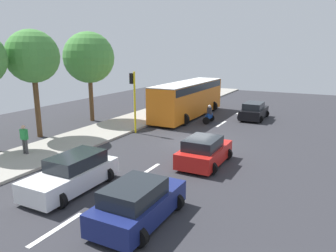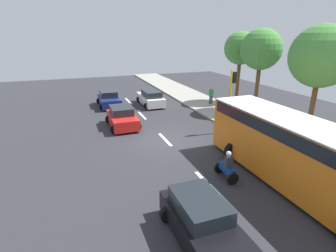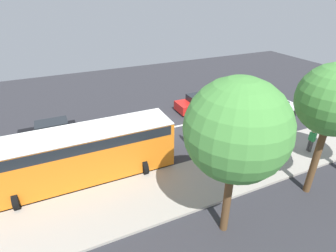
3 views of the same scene
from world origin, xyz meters
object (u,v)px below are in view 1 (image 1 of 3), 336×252
at_px(car_red, 204,152).
at_px(city_bus, 189,97).
at_px(car_white, 73,174).
at_px(traffic_light_corner, 133,93).
at_px(car_dark_blue, 138,203).
at_px(car_black, 254,111).
at_px(street_tree_center, 33,57).
at_px(street_tree_south, 89,58).
at_px(motorcycle, 209,115).
at_px(pedestrian_near_signal, 24,138).

distance_m(car_red, city_bus, 12.88).
bearing_deg(car_white, traffic_light_corner, -72.26).
xyz_separation_m(car_red, car_white, (3.97, 5.55, 0.00)).
distance_m(car_dark_blue, traffic_light_corner, 12.88).
distance_m(car_black, street_tree_center, 18.37).
xyz_separation_m(car_dark_blue, street_tree_south, (12.66, -12.44, 4.66)).
relative_size(traffic_light_corner, street_tree_south, 0.60).
bearing_deg(street_tree_center, car_white, 146.57).
xyz_separation_m(motorcycle, traffic_light_corner, (3.75, 5.69, 2.29)).
distance_m(car_dark_blue, street_tree_south, 18.35).
height_order(car_red, street_tree_center, street_tree_center).
relative_size(car_red, traffic_light_corner, 0.85).
height_order(car_white, city_bus, city_bus).
bearing_deg(city_bus, car_black, -164.82).
bearing_deg(motorcycle, traffic_light_corner, 56.57).
relative_size(car_dark_blue, street_tree_south, 0.53).
relative_size(car_white, traffic_light_corner, 0.99).
height_order(car_white, street_tree_center, street_tree_center).
relative_size(car_dark_blue, car_red, 1.04).
bearing_deg(car_black, traffic_light_corner, 52.82).
height_order(pedestrian_near_signal, traffic_light_corner, traffic_light_corner).
relative_size(city_bus, street_tree_south, 1.46).
height_order(pedestrian_near_signal, street_tree_south, street_tree_south).
bearing_deg(car_red, street_tree_south, -24.97).
height_order(car_black, street_tree_south, street_tree_south).
relative_size(car_dark_blue, car_white, 0.90).
relative_size(car_black, car_dark_blue, 1.02).
xyz_separation_m(car_black, car_white, (3.73, 18.47, 0.00)).
xyz_separation_m(motorcycle, street_tree_south, (9.35, 3.80, 4.73)).
distance_m(city_bus, street_tree_south, 9.38).
height_order(car_black, car_red, same).
xyz_separation_m(car_black, car_red, (-0.25, 12.92, -0.00)).
bearing_deg(car_black, car_white, 78.60).
bearing_deg(pedestrian_near_signal, motorcycle, -115.92).
distance_m(car_white, street_tree_center, 11.16).
bearing_deg(street_tree_south, city_bus, -140.64).
bearing_deg(motorcycle, street_tree_south, 22.09).
relative_size(car_dark_blue, traffic_light_corner, 0.89).
distance_m(car_dark_blue, car_white, 4.13).
bearing_deg(street_tree_center, motorcycle, -133.22).
relative_size(city_bus, motorcycle, 7.19).
relative_size(car_red, motorcycle, 2.50).
bearing_deg(traffic_light_corner, car_black, -127.18).
bearing_deg(car_dark_blue, traffic_light_corner, -56.22).
bearing_deg(pedestrian_near_signal, car_dark_blue, 161.96).
height_order(car_white, pedestrian_near_signal, pedestrian_near_signal).
bearing_deg(car_dark_blue, city_bus, -71.69).
xyz_separation_m(car_white, motorcycle, (-0.70, -15.22, -0.07)).
bearing_deg(motorcycle, pedestrian_near_signal, 64.08).
bearing_deg(street_tree_south, street_tree_center, 92.47).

